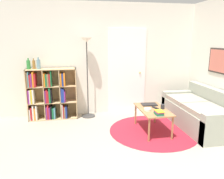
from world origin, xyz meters
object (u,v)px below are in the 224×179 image
Objects in this scene: bookshelf at (49,95)px; bottle_left at (28,65)px; bowl at (148,109)px; bottle_middle at (34,65)px; cup at (163,107)px; coffee_table at (153,111)px; bottle_right at (39,64)px; floor_lamp at (87,57)px; couch at (201,113)px; laptop at (149,104)px.

bottle_left reaches higher than bookshelf.
bowl is 0.58× the size of bottle_middle.
cup is 0.38× the size of bottle_left.
cup is at bearing -8.85° from coffee_table.
bowl is at bearing -151.86° from coffee_table.
bottle_right is (-2.22, 1.09, 0.84)m from coffee_table.
bottle_middle is at bearing 155.37° from cup.
coffee_table is at bearing -24.23° from bottle_left.
bookshelf reaches higher than coffee_table.
floor_lamp is 7.98× the size of bottle_middle.
bowl is at bearing -172.80° from couch.
bottle_left is 0.11m from bottle_middle.
laptop is 2.69m from bottle_left.
floor_lamp is at bearing 140.59° from cup.
bottle_right reaches higher than bottle_middle.
laptop is at bearing -34.37° from floor_lamp.
cup is at bearing -173.00° from couch.
laptop is at bearing -20.19° from bottle_right.
bookshelf is 0.63× the size of floor_lamp.
bottle_middle reaches higher than coffee_table.
floor_lamp is at bearing -1.54° from bottle_middle.
bowl reaches higher than coffee_table.
floor_lamp reaches higher than coffee_table.
floor_lamp reaches higher than couch.
couch is 13.55× the size of bowl.
coffee_table is 4.06× the size of bottle_middle.
floor_lamp is at bearing 137.21° from coffee_table.
bowl is 2.60m from bottle_middle.
couch is at bearing -16.98° from bottle_middle.
laptop is 3.62× the size of cup.
bowl is 1.47× the size of cup.
couch reaches higher than bowl.
bookshelf is at bearing 3.96° from bottle_left.
floor_lamp is 5.57× the size of laptop.
cup is (-0.89, -0.11, 0.22)m from couch.
bottle_left is (-2.60, 1.12, 0.74)m from cup.
bottle_right is (0.21, 0.00, 0.01)m from bottle_left.
floor_lamp reaches higher than laptop.
laptop is at bearing -18.56° from bottle_left.
bottle_left is at bearing 153.08° from bowl.
bottle_left is at bearing 155.77° from coffee_table.
cup is at bearing -23.23° from bottle_left.
laptop is 2.47× the size of bowl.
laptop is 1.39× the size of bottle_left.
floor_lamp is 1.97× the size of coffee_table.
couch reaches higher than coffee_table.
bottle_middle is at bearing 160.06° from laptop.
cup is (1.36, -1.12, -0.88)m from floor_lamp.
couch is at bearing -10.12° from laptop.
coffee_table is 10.27× the size of cup.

